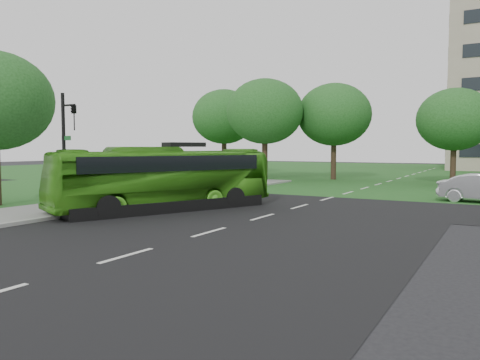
{
  "coord_description": "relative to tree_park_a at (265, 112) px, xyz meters",
  "views": [
    {
      "loc": [
        8.77,
        -11.19,
        2.91
      ],
      "look_at": [
        -0.55,
        5.07,
        1.6
      ],
      "focal_mm": 35.0,
      "sensor_mm": 36.0,
      "label": 1
    }
  ],
  "objects": [
    {
      "name": "tree_park_b",
      "position": [
        4.89,
        4.1,
        -0.19
      ],
      "size": [
        6.6,
        6.6,
        8.66
      ],
      "color": "black",
      "rests_on": "ground"
    },
    {
      "name": "traffic_light",
      "position": [
        2.76,
        -23.59,
        -3.01
      ],
      "size": [
        0.83,
        0.25,
        5.14
      ],
      "rotation": [
        0.0,
        0.0,
        -0.3
      ],
      "color": "black",
      "rests_on": "ground"
    },
    {
      "name": "ground",
      "position": [
        9.79,
        -25.59,
        -6.03
      ],
      "size": [
        160.0,
        160.0,
        0.0
      ],
      "primitive_type": "plane",
      "color": "black",
      "rests_on": "ground"
    },
    {
      "name": "tree_park_c",
      "position": [
        14.97,
        2.19,
        -1.02
      ],
      "size": [
        5.56,
        5.56,
        7.39
      ],
      "color": "black",
      "rests_on": "ground"
    },
    {
      "name": "street_surfaces",
      "position": [
        9.42,
        -2.84,
        -6.0
      ],
      "size": [
        120.0,
        120.0,
        0.15
      ],
      "color": "black",
      "rests_on": "ground"
    },
    {
      "name": "tree_park_f",
      "position": [
        -7.57,
        5.45,
        0.09
      ],
      "size": [
        6.74,
        6.74,
        9.0
      ],
      "color": "black",
      "rests_on": "ground"
    },
    {
      "name": "tree_park_a",
      "position": [
        0.0,
        0.0,
        0.0
      ],
      "size": [
        6.69,
        6.69,
        8.89
      ],
      "color": "black",
      "rests_on": "ground"
    },
    {
      "name": "bus",
      "position": [
        4.74,
        -19.74,
        -4.56
      ],
      "size": [
        6.57,
        10.63,
        2.94
      ],
      "primitive_type": "imported",
      "rotation": [
        0.0,
        0.0,
        -0.42
      ],
      "color": "#3F951C",
      "rests_on": "ground"
    }
  ]
}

